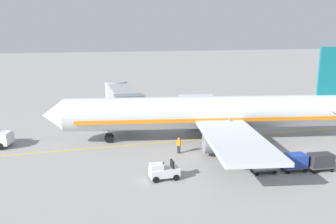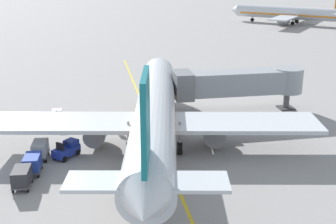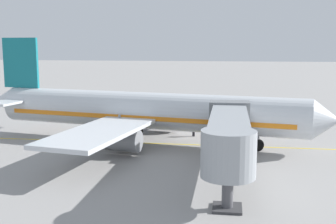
% 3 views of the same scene
% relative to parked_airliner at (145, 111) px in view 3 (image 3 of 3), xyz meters
% --- Properties ---
extents(ground_plane, '(400.00, 400.00, 0.00)m').
position_rel_parked_airliner_xyz_m(ground_plane, '(0.50, -0.43, -3.19)').
color(ground_plane, gray).
extents(gate_lead_in_line, '(0.24, 80.00, 0.01)m').
position_rel_parked_airliner_xyz_m(gate_lead_in_line, '(0.50, -0.43, -3.18)').
color(gate_lead_in_line, gold).
rests_on(gate_lead_in_line, ground).
extents(parked_airliner, '(30.45, 37.19, 10.63)m').
position_rel_parked_airliner_xyz_m(parked_airliner, '(0.00, 0.00, 0.00)').
color(parked_airliner, silver).
rests_on(parked_airliner, ground).
extents(jet_bridge, '(15.28, 3.50, 4.98)m').
position_rel_parked_airliner_xyz_m(jet_bridge, '(11.05, 8.55, 0.27)').
color(jet_bridge, '#93999E').
rests_on(jet_bridge, ground).
extents(baggage_tug_lead, '(1.28, 2.50, 1.62)m').
position_rel_parked_airliner_xyz_m(baggage_tug_lead, '(-9.42, 7.93, -2.47)').
color(baggage_tug_lead, silver).
rests_on(baggage_tug_lead, ground).
extents(baggage_tug_trailing, '(2.54, 2.68, 1.62)m').
position_rel_parked_airliner_xyz_m(baggage_tug_trailing, '(-8.09, -1.02, -2.47)').
color(baggage_tug_trailing, '#1E339E').
rests_on(baggage_tug_trailing, ground).
extents(baggage_cart_front, '(1.44, 2.94, 1.58)m').
position_rel_parked_airliner_xyz_m(baggage_cart_front, '(-10.37, -1.01, -2.24)').
color(baggage_cart_front, '#4C4C51').
rests_on(baggage_cart_front, ground).
extents(baggage_cart_second_in_train, '(1.44, 2.94, 1.58)m').
position_rel_parked_airliner_xyz_m(baggage_cart_second_in_train, '(-10.73, -3.85, -2.24)').
color(baggage_cart_second_in_train, '#4C4C51').
rests_on(baggage_cart_second_in_train, ground).
extents(baggage_cart_third_in_train, '(1.44, 2.94, 1.58)m').
position_rel_parked_airliner_xyz_m(baggage_cart_third_in_train, '(-11.28, -6.21, -2.24)').
color(baggage_cart_third_in_train, '#4C4C51').
rests_on(baggage_cart_third_in_train, ground).
extents(ground_crew_wing_walker, '(0.57, 0.58, 1.69)m').
position_rel_parked_airliner_xyz_m(ground_crew_wing_walker, '(-3.48, 4.73, -2.23)').
color(ground_crew_wing_walker, '#232328').
rests_on(ground_crew_wing_walker, ground).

